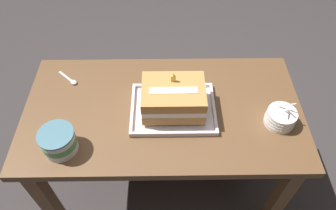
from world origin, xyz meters
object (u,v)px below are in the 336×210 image
Objects in this scene: foil_tray at (173,109)px; ice_cream_tub at (59,141)px; birthday_cake at (173,98)px; bowl_stack at (281,118)px; serving_spoon_near_tray at (72,81)px.

foil_tray is 0.47m from ice_cream_tub.
foil_tray is at bearing 22.83° from ice_cream_tub.
birthday_cake is at bearing -90.00° from foil_tray.
birthday_cake is 0.44m from bowl_stack.
birthday_cake reaches higher than serving_spoon_near_tray.
foil_tray is at bearing -20.81° from serving_spoon_near_tray.
ice_cream_tub is (-0.43, -0.18, 0.04)m from foil_tray.
birthday_cake reaches higher than foil_tray.
foil_tray is 2.87× the size of bowl_stack.
serving_spoon_near_tray is at bearing 164.71° from bowl_stack.
foil_tray reaches higher than serving_spoon_near_tray.
bowl_stack is 0.87m from ice_cream_tub.
birthday_cake is at bearing 22.83° from ice_cream_tub.
bowl_stack is at bearing -15.29° from serving_spoon_near_tray.
bowl_stack is 0.93m from serving_spoon_near_tray.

